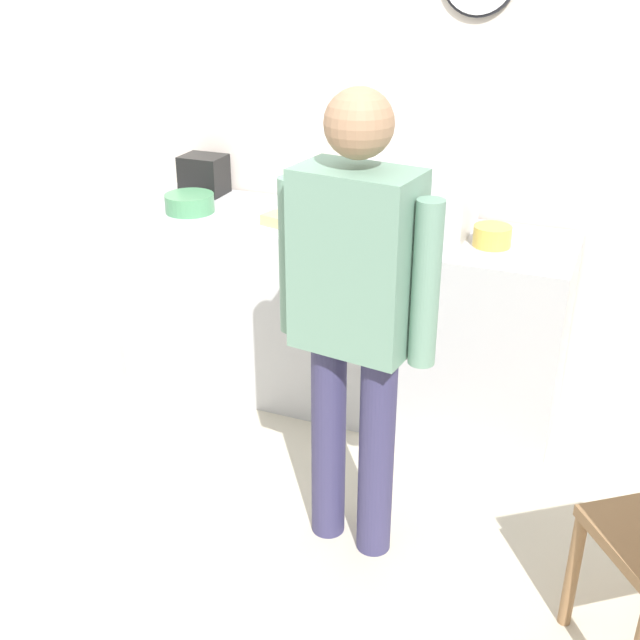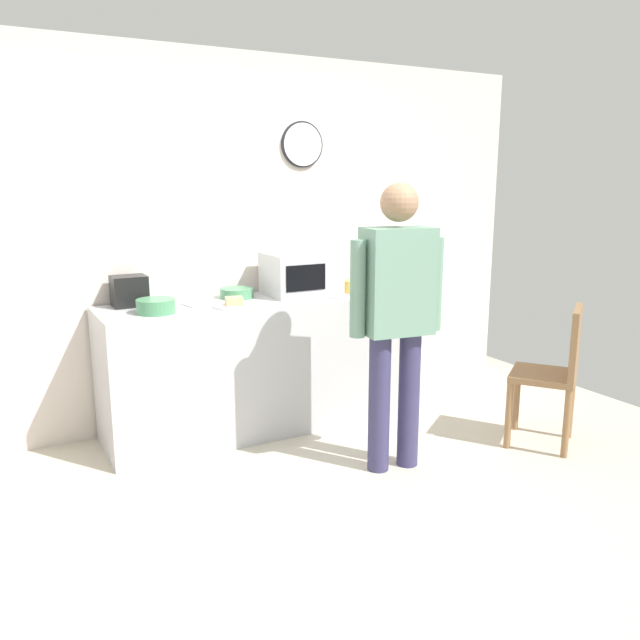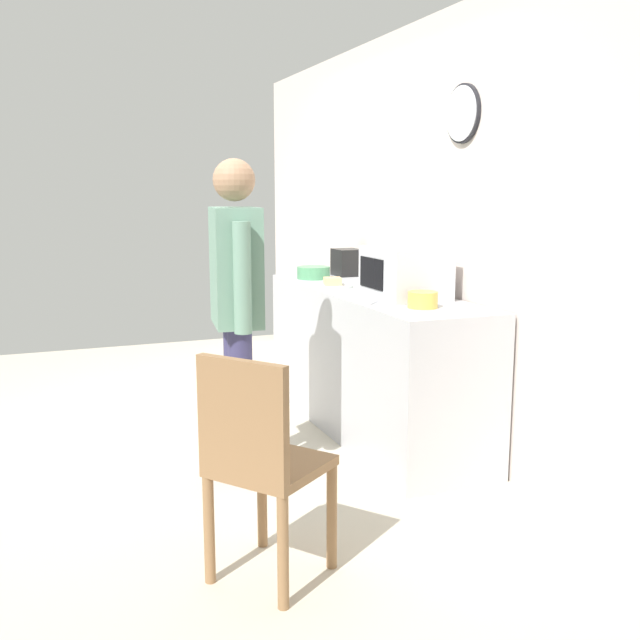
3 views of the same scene
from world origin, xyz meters
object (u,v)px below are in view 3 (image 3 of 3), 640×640
(cereal_bowl, at_px, (384,283))
(wooden_chair, at_px, (259,459))
(toaster, at_px, (347,262))
(person_standing, at_px, (236,295))
(fork_utensil, at_px, (342,281))
(sandwich_plate, at_px, (333,284))
(salad_bowl, at_px, (313,273))
(microwave, at_px, (405,273))
(mixing_bowl, at_px, (423,300))
(spoon_utensil, at_px, (372,303))

(cereal_bowl, distance_m, wooden_chair, 2.20)
(toaster, xyz_separation_m, person_standing, (1.27, -1.20, -0.02))
(fork_utensil, bearing_deg, sandwich_plate, -35.06)
(salad_bowl, bearing_deg, sandwich_plate, -6.39)
(cereal_bowl, bearing_deg, wooden_chair, -39.46)
(microwave, relative_size, mixing_bowl, 3.04)
(cereal_bowl, bearing_deg, spoon_utensil, -32.24)
(salad_bowl, xyz_separation_m, person_standing, (1.18, -0.90, 0.04))
(fork_utensil, bearing_deg, salad_bowl, -152.54)
(mixing_bowl, relative_size, fork_utensil, 0.97)
(microwave, relative_size, fork_utensil, 2.94)
(spoon_utensil, relative_size, person_standing, 0.10)
(spoon_utensil, bearing_deg, cereal_bowl, 147.76)
(fork_utensil, relative_size, spoon_utensil, 1.00)
(salad_bowl, relative_size, cereal_bowl, 1.03)
(cereal_bowl, height_order, person_standing, person_standing)
(mixing_bowl, height_order, wooden_chair, mixing_bowl)
(person_standing, bearing_deg, wooden_chair, -11.15)
(toaster, bearing_deg, spoon_utensil, -17.74)
(toaster, bearing_deg, salad_bowl, -73.36)
(sandwich_plate, relative_size, salad_bowl, 1.13)
(salad_bowl, height_order, fork_utensil, salad_bowl)
(mixing_bowl, distance_m, fork_utensil, 1.22)
(mixing_bowl, distance_m, spoon_utensil, 0.30)
(sandwich_plate, distance_m, toaster, 0.69)
(cereal_bowl, distance_m, spoon_utensil, 0.70)
(fork_utensil, distance_m, person_standing, 1.39)
(cereal_bowl, relative_size, spoon_utensil, 1.37)
(microwave, bearing_deg, cereal_bowl, 168.25)
(sandwich_plate, distance_m, wooden_chair, 2.14)
(toaster, relative_size, spoon_utensil, 1.29)
(person_standing, distance_m, wooden_chair, 1.24)
(fork_utensil, xyz_separation_m, wooden_chair, (2.06, -1.24, -0.40))
(salad_bowl, xyz_separation_m, toaster, (-0.09, 0.31, 0.06))
(sandwich_plate, distance_m, person_standing, 1.09)
(sandwich_plate, xyz_separation_m, toaster, (-0.59, 0.36, 0.08))
(mixing_bowl, xyz_separation_m, fork_utensil, (-1.22, 0.05, -0.04))
(person_standing, bearing_deg, toaster, 136.67)
(toaster, height_order, fork_utensil, toaster)
(microwave, distance_m, person_standing, 1.06)
(mixing_bowl, xyz_separation_m, person_standing, (-0.28, -0.97, 0.04))
(spoon_utensil, xyz_separation_m, person_standing, (-0.04, -0.78, 0.08))
(sandwich_plate, height_order, wooden_chair, sandwich_plate)
(sandwich_plate, distance_m, salad_bowl, 0.50)
(microwave, bearing_deg, salad_bowl, -171.58)
(cereal_bowl, bearing_deg, fork_utensil, -161.52)
(toaster, height_order, spoon_utensil, toaster)
(cereal_bowl, relative_size, mixing_bowl, 1.42)
(person_standing, bearing_deg, microwave, 94.85)
(person_standing, height_order, wooden_chair, person_standing)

